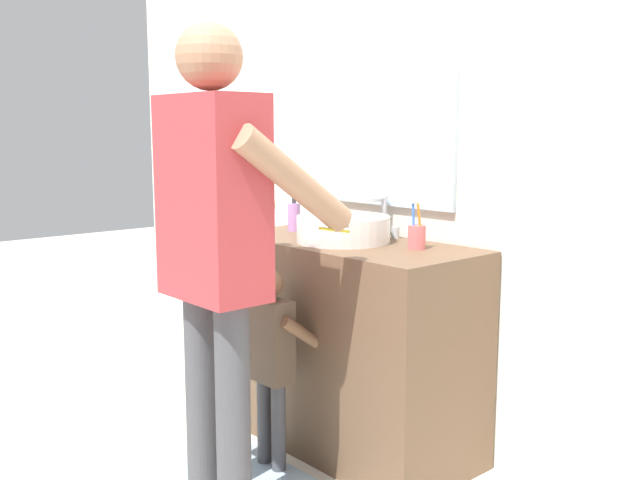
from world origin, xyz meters
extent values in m
plane|color=silver|center=(0.00, 0.00, 0.00)|extent=(14.00, 14.00, 0.00)
cube|color=silver|center=(0.00, 0.62, 1.35)|extent=(4.40, 0.08, 2.70)
cube|color=silver|center=(0.00, 0.57, 1.37)|extent=(0.71, 0.02, 0.68)
cube|color=brown|center=(0.00, 0.30, 0.45)|extent=(1.17, 0.54, 0.89)
cylinder|color=silver|center=(0.00, 0.28, 0.95)|extent=(0.39, 0.39, 0.11)
cylinder|color=beige|center=(0.00, 0.28, 0.95)|extent=(0.32, 0.32, 0.09)
cylinder|color=#B7BABF|center=(0.00, 0.53, 0.98)|extent=(0.03, 0.03, 0.18)
cylinder|color=#B7BABF|center=(0.00, 0.47, 1.06)|extent=(0.02, 0.12, 0.02)
cylinder|color=#B7BABF|center=(-0.07, 0.53, 0.92)|extent=(0.04, 0.04, 0.05)
cylinder|color=#B7BABF|center=(0.07, 0.53, 0.92)|extent=(0.04, 0.04, 0.05)
cylinder|color=#D86666|center=(0.32, 0.37, 0.94)|extent=(0.07, 0.07, 0.09)
cylinder|color=orange|center=(0.34, 0.37, 0.99)|extent=(0.01, 0.04, 0.17)
cube|color=white|center=(0.34, 0.37, 1.09)|extent=(0.01, 0.02, 0.02)
cylinder|color=blue|center=(0.32, 0.36, 0.99)|extent=(0.02, 0.01, 0.17)
cube|color=white|center=(0.32, 0.36, 1.09)|extent=(0.01, 0.02, 0.02)
cylinder|color=#B27FC6|center=(-0.40, 0.34, 0.96)|extent=(0.06, 0.06, 0.13)
cylinder|color=#2D2D2D|center=(-0.40, 0.34, 1.04)|extent=(0.02, 0.02, 0.04)
cube|color=#99B7CC|center=(0.00, -0.25, 0.01)|extent=(0.64, 0.40, 0.02)
cylinder|color=#47474C|center=(-0.05, -0.11, 0.19)|extent=(0.06, 0.06, 0.38)
cylinder|color=#47474C|center=(0.05, -0.11, 0.19)|extent=(0.06, 0.06, 0.38)
cube|color=brown|center=(0.00, -0.11, 0.54)|extent=(0.19, 0.11, 0.33)
sphere|color=brown|center=(0.00, -0.11, 0.77)|extent=(0.11, 0.11, 0.11)
cylinder|color=brown|center=(-0.10, -0.02, 0.57)|extent=(0.05, 0.23, 0.18)
cylinder|color=brown|center=(0.10, -0.02, 0.57)|extent=(0.05, 0.23, 0.18)
cylinder|color=#47474C|center=(0.02, -0.44, 0.39)|extent=(0.12, 0.12, 0.79)
cylinder|color=#47474C|center=(0.22, -0.44, 0.39)|extent=(0.12, 0.12, 0.79)
cube|color=#B7383D|center=(0.12, -0.44, 1.13)|extent=(0.39, 0.22, 0.69)
sphere|color=#A87A5B|center=(0.12, -0.44, 1.60)|extent=(0.22, 0.22, 0.22)
cylinder|color=#A87A5B|center=(-0.09, -0.26, 1.19)|extent=(0.10, 0.48, 0.37)
cylinder|color=#A87A5B|center=(0.34, -0.26, 1.19)|extent=(0.10, 0.48, 0.37)
cylinder|color=yellow|center=(0.34, -0.08, 1.01)|extent=(0.01, 0.14, 0.03)
cube|color=white|center=(0.34, -0.01, 1.02)|extent=(0.01, 0.02, 0.02)
camera|label=1|loc=(2.17, -1.76, 1.36)|focal=40.12mm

